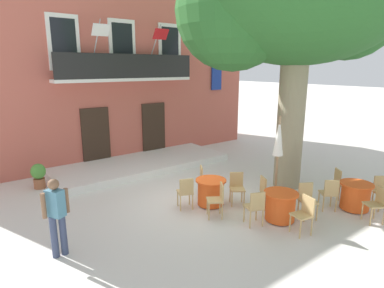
{
  "coord_description": "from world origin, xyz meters",
  "views": [
    {
      "loc": [
        -5.48,
        -7.06,
        3.83
      ],
      "look_at": [
        0.86,
        1.31,
        1.3
      ],
      "focal_mm": 30.09,
      "sensor_mm": 36.0,
      "label": 1
    }
  ],
  "objects_px": {
    "cafe_chair_front_0": "(377,202)",
    "cafe_umbrella": "(278,148)",
    "plane_tree": "(295,2)",
    "cafe_chair_front_3": "(329,192)",
    "cafe_table_near_tree": "(211,192)",
    "cafe_chair_middle_3": "(267,190)",
    "cafe_chair_near_tree_2": "(205,178)",
    "cafe_chair_near_tree_3": "(186,191)",
    "cafe_chair_middle_1": "(304,212)",
    "cafe_chair_middle_2": "(307,198)",
    "cafe_chair_middle_0": "(255,206)",
    "pedestrian_near_entrance": "(56,213)",
    "cafe_chair_front_1": "(382,190)",
    "cafe_table_middle": "(280,206)",
    "cafe_chair_front_2": "(341,182)",
    "cafe_chair_near_tree_0": "(218,198)",
    "cafe_table_front": "(355,196)",
    "cafe_chair_near_tree_1": "(237,186)",
    "ground_planter_left": "(39,175)"
  },
  "relations": [
    {
      "from": "cafe_chair_near_tree_3",
      "to": "cafe_chair_front_0",
      "type": "bearing_deg",
      "value": -46.08
    },
    {
      "from": "cafe_chair_middle_0",
      "to": "cafe_table_near_tree",
      "type": "bearing_deg",
      "value": 92.44
    },
    {
      "from": "cafe_table_near_tree",
      "to": "cafe_table_middle",
      "type": "xyz_separation_m",
      "value": [
        0.8,
        -1.78,
        0.0
      ]
    },
    {
      "from": "cafe_chair_front_0",
      "to": "cafe_chair_front_2",
      "type": "xyz_separation_m",
      "value": [
        0.7,
        1.33,
        0.0
      ]
    },
    {
      "from": "cafe_chair_near_tree_0",
      "to": "cafe_table_front",
      "type": "distance_m",
      "value": 3.83
    },
    {
      "from": "cafe_chair_near_tree_2",
      "to": "cafe_chair_front_1",
      "type": "xyz_separation_m",
      "value": [
        3.27,
        -3.68,
        0.0
      ]
    },
    {
      "from": "cafe_chair_near_tree_3",
      "to": "cafe_table_front",
      "type": "bearing_deg",
      "value": -37.4
    },
    {
      "from": "cafe_chair_middle_0",
      "to": "cafe_chair_middle_1",
      "type": "bearing_deg",
      "value": -55.97
    },
    {
      "from": "cafe_chair_near_tree_1",
      "to": "cafe_table_front",
      "type": "relative_size",
      "value": 1.05
    },
    {
      "from": "cafe_chair_middle_0",
      "to": "pedestrian_near_entrance",
      "type": "height_order",
      "value": "pedestrian_near_entrance"
    },
    {
      "from": "cafe_chair_near_tree_2",
      "to": "cafe_chair_front_2",
      "type": "distance_m",
      "value": 4.01
    },
    {
      "from": "pedestrian_near_entrance",
      "to": "cafe_chair_near_tree_0",
      "type": "bearing_deg",
      "value": -9.64
    },
    {
      "from": "cafe_chair_near_tree_2",
      "to": "cafe_chair_near_tree_3",
      "type": "xyz_separation_m",
      "value": [
        -1.06,
        -0.47,
        0.0
      ]
    },
    {
      "from": "cafe_chair_near_tree_0",
      "to": "cafe_chair_middle_2",
      "type": "relative_size",
      "value": 1.0
    },
    {
      "from": "cafe_chair_near_tree_2",
      "to": "cafe_chair_front_1",
      "type": "bearing_deg",
      "value": -48.39
    },
    {
      "from": "plane_tree",
      "to": "pedestrian_near_entrance",
      "type": "distance_m",
      "value": 8.45
    },
    {
      "from": "cafe_chair_near_tree_2",
      "to": "cafe_chair_middle_0",
      "type": "bearing_deg",
      "value": -96.63
    },
    {
      "from": "cafe_chair_middle_2",
      "to": "cafe_chair_front_3",
      "type": "relative_size",
      "value": 1.0
    },
    {
      "from": "cafe_chair_middle_2",
      "to": "ground_planter_left",
      "type": "height_order",
      "value": "cafe_chair_middle_2"
    },
    {
      "from": "cafe_table_near_tree",
      "to": "cafe_umbrella",
      "type": "relative_size",
      "value": 0.34
    },
    {
      "from": "cafe_chair_front_3",
      "to": "pedestrian_near_entrance",
      "type": "relative_size",
      "value": 0.54
    },
    {
      "from": "cafe_table_front",
      "to": "cafe_chair_front_0",
      "type": "bearing_deg",
      "value": -114.45
    },
    {
      "from": "cafe_chair_near_tree_1",
      "to": "cafe_chair_middle_2",
      "type": "bearing_deg",
      "value": -63.99
    },
    {
      "from": "cafe_chair_near_tree_3",
      "to": "cafe_chair_middle_1",
      "type": "relative_size",
      "value": 1.0
    },
    {
      "from": "cafe_table_near_tree",
      "to": "cafe_chair_front_3",
      "type": "distance_m",
      "value": 3.21
    },
    {
      "from": "cafe_chair_near_tree_1",
      "to": "cafe_chair_middle_0",
      "type": "relative_size",
      "value": 1.0
    },
    {
      "from": "cafe_chair_near_tree_1",
      "to": "cafe_chair_middle_1",
      "type": "relative_size",
      "value": 1.0
    },
    {
      "from": "cafe_chair_middle_3",
      "to": "cafe_umbrella",
      "type": "relative_size",
      "value": 0.36
    },
    {
      "from": "cafe_table_near_tree",
      "to": "cafe_chair_near_tree_3",
      "type": "distance_m",
      "value": 0.77
    },
    {
      "from": "cafe_chair_front_0",
      "to": "plane_tree",
      "type": "bearing_deg",
      "value": 85.63
    },
    {
      "from": "cafe_table_near_tree",
      "to": "cafe_chair_near_tree_0",
      "type": "xyz_separation_m",
      "value": [
        -0.34,
        -0.67,
        0.14
      ]
    },
    {
      "from": "plane_tree",
      "to": "cafe_chair_front_3",
      "type": "distance_m",
      "value": 5.51
    },
    {
      "from": "cafe_chair_middle_0",
      "to": "cafe_table_middle",
      "type": "bearing_deg",
      "value": -14.79
    },
    {
      "from": "plane_tree",
      "to": "cafe_table_near_tree",
      "type": "distance_m",
      "value": 6.01
    },
    {
      "from": "cafe_chair_near_tree_1",
      "to": "cafe_chair_middle_1",
      "type": "xyz_separation_m",
      "value": [
        0.05,
        -2.16,
        0.0
      ]
    },
    {
      "from": "cafe_chair_middle_0",
      "to": "pedestrian_near_entrance",
      "type": "bearing_deg",
      "value": 159.59
    },
    {
      "from": "plane_tree",
      "to": "cafe_chair_front_0",
      "type": "relative_size",
      "value": 8.59
    },
    {
      "from": "plane_tree",
      "to": "cafe_chair_near_tree_0",
      "type": "xyz_separation_m",
      "value": [
        -3.22,
        -0.39,
        -5.13
      ]
    },
    {
      "from": "cafe_chair_near_tree_0",
      "to": "cafe_chair_middle_3",
      "type": "distance_m",
      "value": 1.48
    },
    {
      "from": "cafe_chair_middle_1",
      "to": "pedestrian_near_entrance",
      "type": "height_order",
      "value": "pedestrian_near_entrance"
    },
    {
      "from": "cafe_chair_middle_1",
      "to": "cafe_chair_middle_2",
      "type": "relative_size",
      "value": 1.0
    },
    {
      "from": "cafe_chair_front_3",
      "to": "cafe_table_near_tree",
      "type": "bearing_deg",
      "value": 136.47
    },
    {
      "from": "cafe_table_near_tree",
      "to": "cafe_chair_front_2",
      "type": "height_order",
      "value": "cafe_chair_front_2"
    },
    {
      "from": "cafe_table_middle",
      "to": "ground_planter_left",
      "type": "height_order",
      "value": "ground_planter_left"
    },
    {
      "from": "cafe_chair_middle_2",
      "to": "cafe_chair_middle_0",
      "type": "bearing_deg",
      "value": 161.14
    },
    {
      "from": "cafe_table_near_tree",
      "to": "cafe_chair_middle_3",
      "type": "xyz_separation_m",
      "value": [
        1.08,
        -1.09,
        0.14
      ]
    },
    {
      "from": "cafe_chair_front_1",
      "to": "cafe_chair_front_3",
      "type": "xyz_separation_m",
      "value": [
        -1.28,
        0.8,
        0.0
      ]
    },
    {
      "from": "cafe_chair_front_0",
      "to": "cafe_umbrella",
      "type": "xyz_separation_m",
      "value": [
        -1.15,
        2.23,
        1.14
      ]
    },
    {
      "from": "cafe_chair_near_tree_1",
      "to": "cafe_table_middle",
      "type": "height_order",
      "value": "cafe_chair_near_tree_1"
    },
    {
      "from": "cafe_chair_near_tree_2",
      "to": "cafe_table_near_tree",
      "type": "bearing_deg",
      "value": -116.06
    }
  ]
}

